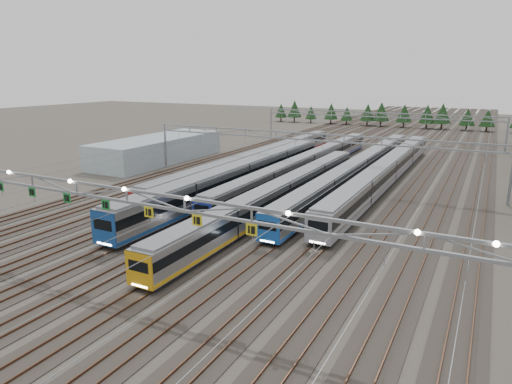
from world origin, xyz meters
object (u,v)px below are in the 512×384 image
at_px(train_a, 260,159).
at_px(train_d, 280,194).
at_px(west_shed, 158,149).
at_px(gantry_far, 376,119).
at_px(train_f, 387,171).
at_px(gantry_mid, 309,143).
at_px(train_b, 240,176).
at_px(train_e, 359,168).
at_px(gantry_near, 125,199).
at_px(train_c, 307,164).

distance_m(train_a, train_d, 24.91).
bearing_deg(west_shed, gantry_far, 51.00).
distance_m(train_f, gantry_far, 41.71).
distance_m(train_f, west_shed, 44.36).
distance_m(train_d, gantry_mid, 16.17).
bearing_deg(gantry_mid, train_b, -124.90).
xyz_separation_m(train_b, gantry_far, (6.75, 54.68, 4.11)).
distance_m(train_f, gantry_mid, 13.07).
bearing_deg(train_b, gantry_far, 82.96).
xyz_separation_m(gantry_mid, gantry_far, (0.00, 45.00, 0.00)).
relative_size(train_a, gantry_mid, 1.15).
distance_m(train_e, west_shed, 39.87).
relative_size(train_b, train_f, 0.85).
bearing_deg(train_f, train_e, 176.11).
bearing_deg(train_e, train_a, 179.45).
bearing_deg(train_b, west_shed, 152.34).
height_order(train_b, train_f, train_b).
xyz_separation_m(train_b, train_e, (13.50, 15.05, -0.31)).
height_order(train_a, train_f, train_f).
distance_m(train_a, gantry_near, 47.30).
relative_size(train_a, west_shed, 2.15).
xyz_separation_m(train_c, west_shed, (-30.85, -1.35, 0.40)).
height_order(train_d, west_shed, west_shed).
xyz_separation_m(train_d, train_f, (9.00, 20.46, 0.10)).
relative_size(train_c, train_e, 0.95).
bearing_deg(gantry_mid, train_c, 112.34).
height_order(train_d, gantry_far, gantry_far).
distance_m(train_c, gantry_mid, 7.41).
height_order(train_c, west_shed, west_shed).
height_order(train_d, train_f, train_f).
height_order(train_e, train_f, train_f).
bearing_deg(train_e, train_b, -131.90).
relative_size(gantry_near, gantry_far, 1.00).
relative_size(train_a, gantry_far, 1.15).
bearing_deg(train_e, train_f, -3.89).
bearing_deg(gantry_near, train_b, 102.42).
xyz_separation_m(train_b, train_f, (18.00, 14.74, -0.21)).
bearing_deg(train_a, gantry_near, -76.22).
relative_size(train_b, west_shed, 1.79).
height_order(train_a, gantry_far, gantry_far).
xyz_separation_m(train_f, west_shed, (-44.35, -0.93, 0.28)).
relative_size(train_b, gantry_near, 0.95).
distance_m(train_a, gantry_mid, 13.30).
bearing_deg(train_a, train_d, -57.19).
relative_size(gantry_near, west_shed, 1.88).
xyz_separation_m(train_c, gantry_near, (2.20, -45.59, 5.15)).
bearing_deg(gantry_far, gantry_mid, -90.00).
bearing_deg(gantry_far, west_shed, -129.00).
relative_size(train_e, gantry_near, 1.20).
bearing_deg(train_c, train_a, 179.57).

